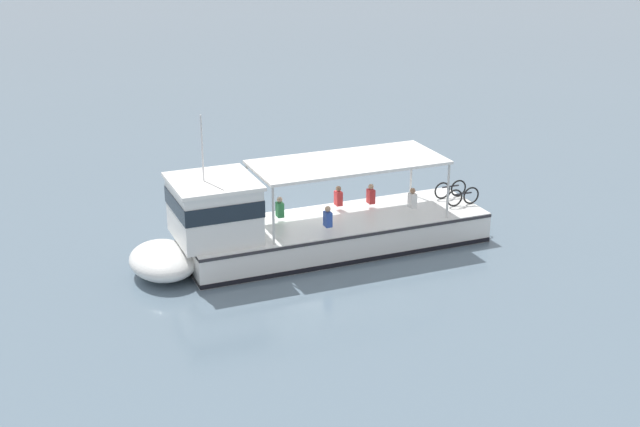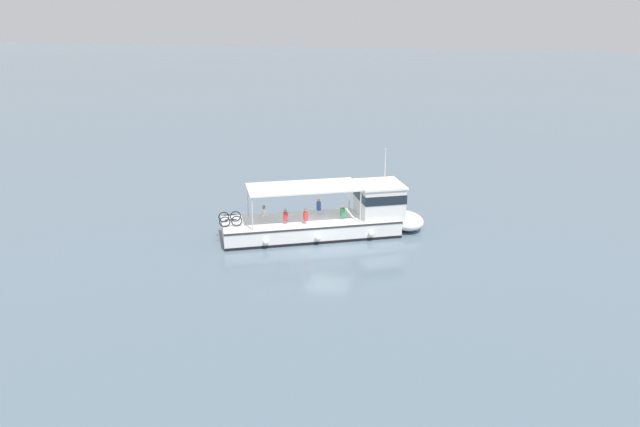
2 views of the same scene
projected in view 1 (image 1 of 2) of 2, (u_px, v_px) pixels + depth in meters
The scene contains 2 objects.
ground_plane at pixel (298, 232), 32.54m from camera, with size 400.00×400.00×0.00m, color slate.
ferry_main at pixel (293, 228), 30.19m from camera, with size 8.58×12.71×5.32m.
Camera 1 is at (-30.07, -3.34, 12.03)m, focal length 48.92 mm.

